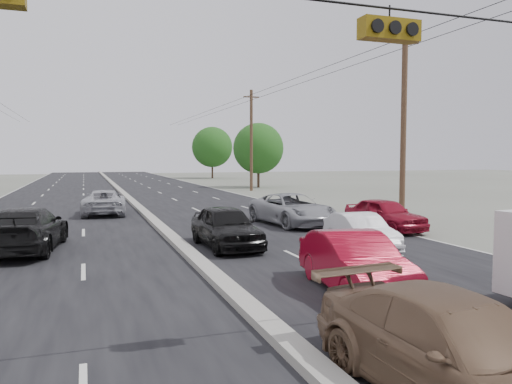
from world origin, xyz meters
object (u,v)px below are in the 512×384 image
tree_right_mid (258,148)px  oncoming_near (26,230)px  tree_right_far (212,147)px  oncoming_far (104,202)px  tan_sedan (459,353)px  queue_car_e (385,215)px  queue_car_a (226,227)px  queue_car_b (360,232)px  queue_car_c (292,210)px  red_sedan (355,263)px  utility_pole_right_b (404,124)px  utility_pole_right_c (251,140)px

tree_right_mid → oncoming_near: 38.95m
tree_right_far → oncoming_far: tree_right_far is taller
oncoming_near → tree_right_mid: bearing=-114.5°
tan_sedan → queue_car_e: size_ratio=1.15×
queue_car_a → oncoming_far: (-3.84, 12.66, -0.06)m
queue_car_b → queue_car_c: 6.93m
red_sedan → oncoming_far: red_sedan is taller
utility_pole_right_b → tree_right_mid: bearing=85.2°
queue_car_c → tree_right_mid: bearing=67.6°
utility_pole_right_c → utility_pole_right_b: bearing=-90.0°
tree_right_far → oncoming_near: (-21.31, -58.04, -4.16)m
red_sedan → oncoming_far: 20.24m
red_sedan → queue_car_b: bearing=64.6°
tan_sedan → queue_car_c: 18.00m
utility_pole_right_c → tree_right_far: (3.50, 30.00, -0.15)m
utility_pole_right_b → queue_car_a: (-10.89, -4.55, -4.33)m
red_sedan → queue_car_c: size_ratio=0.80×
utility_pole_right_b → tan_sedan: size_ratio=2.00×
tan_sedan → queue_car_b: 11.39m
queue_car_c → tan_sedan: bearing=-112.3°
utility_pole_right_c → queue_car_e: 28.28m
queue_car_a → tan_sedan: bearing=-93.1°
tree_right_mid → oncoming_far: (-17.23, -21.89, -3.62)m
utility_pole_right_b → utility_pole_right_c: size_ratio=1.00×
oncoming_far → queue_car_b: bearing=123.6°
utility_pole_right_c → oncoming_near: (-17.81, -28.04, -4.31)m
queue_car_a → oncoming_near: bearing=165.5°
tree_right_mid → queue_car_e: bearing=-99.4°
red_sedan → oncoming_near: oncoming_near is taller
tree_right_far → queue_car_b: tree_right_far is taller
utility_pole_right_c → queue_car_a: 31.79m
red_sedan → queue_car_a: bearing=108.2°
queue_car_a → oncoming_far: size_ratio=0.89×
utility_pole_right_c → tree_right_mid: bearing=63.4°
utility_pole_right_b → tree_right_far: utility_pole_right_b is taller
tree_right_far → queue_car_e: tree_right_far is taller
queue_car_b → utility_pole_right_b: bearing=51.1°
tree_right_far → queue_car_c: (-9.62, -54.62, -4.19)m
tree_right_mid → queue_car_e: tree_right_mid is taller
red_sedan → queue_car_c: bearing=80.9°
utility_pole_right_c → queue_car_b: utility_pole_right_c is taller
utility_pole_right_b → utility_pole_right_c: bearing=90.0°
tree_right_far → tan_sedan: size_ratio=1.64×
queue_car_b → oncoming_far: (-8.32, 14.65, 0.07)m
tree_right_mid → queue_car_a: 37.23m
queue_car_a → queue_car_b: queue_car_a is taller
red_sedan → queue_car_b: 5.81m
tree_right_mid → oncoming_near: tree_right_mid is taller
queue_car_a → red_sedan: bearing=-80.8°
queue_car_a → queue_car_e: size_ratio=1.05×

